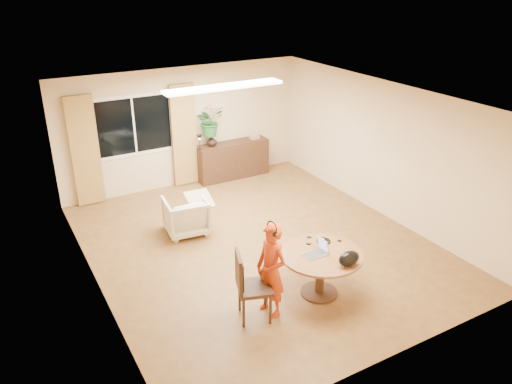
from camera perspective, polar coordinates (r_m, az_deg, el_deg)
floor at (r=8.86m, az=0.22°, el=-6.00°), size 6.50×6.50×0.00m
ceiling at (r=7.88m, az=0.25°, el=10.57°), size 6.50×6.50×0.00m
wall_back at (r=11.07m, az=-8.23°, el=7.35°), size 5.50×0.00×5.50m
wall_left at (r=7.43m, az=-18.51°, el=-2.27°), size 0.00×6.50×6.50m
wall_right at (r=9.86m, az=14.29°, el=4.74°), size 0.00×6.50×6.50m
window at (r=10.66m, az=-13.78°, el=7.38°), size 1.70×0.03×1.30m
curtain_left at (r=10.48m, az=-18.95°, el=4.41°), size 0.55×0.08×2.25m
curtain_right at (r=11.01m, az=-8.24°, el=6.41°), size 0.55×0.08×2.25m
ceiling_panel at (r=8.93m, az=-3.67°, el=11.90°), size 2.20×0.35×0.05m
dining_table at (r=7.40m, az=7.42°, el=-7.95°), size 1.21×1.21×0.69m
dining_chair at (r=6.88m, az=-0.15°, el=-10.68°), size 0.62×0.59×1.04m
child at (r=6.89m, az=1.76°, el=-8.92°), size 0.57×0.44×1.38m
laptop at (r=7.23m, az=6.72°, el=-6.34°), size 0.36×0.25×0.23m
tumbler at (r=7.52m, az=6.08°, el=-5.55°), size 0.08×0.08×0.11m
wine_glass at (r=7.64m, az=9.58°, el=-4.96°), size 0.08×0.08×0.18m
pot_lid at (r=7.62m, az=7.72°, el=-5.54°), size 0.22×0.22×0.04m
handbag at (r=7.06m, az=10.58°, el=-7.48°), size 0.37×0.29×0.22m
armchair at (r=9.18m, az=-8.01°, el=-2.68°), size 0.82×0.83×0.69m
throw at (r=9.08m, az=-6.52°, el=-0.40°), size 0.49×0.58×0.03m
sideboard at (r=11.54m, az=-2.66°, el=3.69°), size 1.69×0.41×0.85m
vase at (r=11.15m, az=-5.10°, el=5.85°), size 0.24×0.24×0.25m
bouquet at (r=11.01m, az=-5.30°, el=8.08°), size 0.70×0.65×0.66m
book_stack at (r=11.64m, az=-0.16°, el=6.34°), size 0.26×0.22×0.09m
desk_lamp at (r=10.97m, az=-6.47°, el=5.73°), size 0.16×0.16×0.34m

